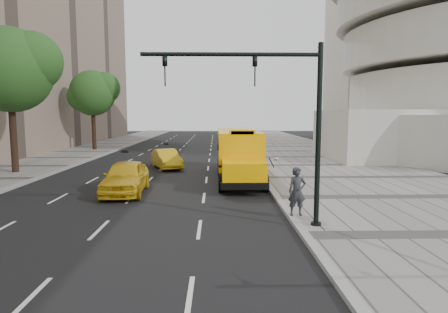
{
  "coord_description": "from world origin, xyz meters",
  "views": [
    {
      "loc": [
        3.09,
        -22.8,
        4.01
      ],
      "look_at": [
        3.5,
        -4.0,
        1.9
      ],
      "focal_mm": 30.0,
      "sensor_mm": 36.0,
      "label": 1
    }
  ],
  "objects_px": {
    "school_bus": "(238,150)",
    "taxi_near": "(126,177)",
    "tree_c": "(93,93)",
    "tree_b": "(11,69)",
    "traffic_signal": "(278,112)",
    "pedestrian": "(297,191)",
    "taxi_far": "(166,159)"
  },
  "relations": [
    {
      "from": "school_bus",
      "to": "taxi_near",
      "type": "relative_size",
      "value": 2.36
    },
    {
      "from": "taxi_near",
      "to": "tree_c",
      "type": "bearing_deg",
      "value": 108.4
    },
    {
      "from": "tree_b",
      "to": "traffic_signal",
      "type": "xyz_separation_m",
      "value": [
        15.59,
        -12.66,
        -2.9
      ]
    },
    {
      "from": "pedestrian",
      "to": "traffic_signal",
      "type": "height_order",
      "value": "traffic_signal"
    },
    {
      "from": "school_bus",
      "to": "pedestrian",
      "type": "distance_m",
      "value": 10.17
    },
    {
      "from": "taxi_near",
      "to": "school_bus",
      "type": "bearing_deg",
      "value": 37.18
    },
    {
      "from": "tree_c",
      "to": "pedestrian",
      "type": "height_order",
      "value": "tree_c"
    },
    {
      "from": "tree_c",
      "to": "taxi_far",
      "type": "distance_m",
      "value": 18.04
    },
    {
      "from": "tree_b",
      "to": "tree_c",
      "type": "relative_size",
      "value": 1.1
    },
    {
      "from": "tree_b",
      "to": "taxi_near",
      "type": "bearing_deg",
      "value": -35.88
    },
    {
      "from": "taxi_far",
      "to": "traffic_signal",
      "type": "distance_m",
      "value": 16.64
    },
    {
      "from": "school_bus",
      "to": "taxi_near",
      "type": "distance_m",
      "value": 7.91
    },
    {
      "from": "school_bus",
      "to": "taxi_far",
      "type": "height_order",
      "value": "school_bus"
    },
    {
      "from": "school_bus",
      "to": "traffic_signal",
      "type": "distance_m",
      "value": 11.54
    },
    {
      "from": "taxi_far",
      "to": "traffic_signal",
      "type": "relative_size",
      "value": 0.67
    },
    {
      "from": "taxi_near",
      "to": "taxi_far",
      "type": "distance_m",
      "value": 9.01
    },
    {
      "from": "tree_b",
      "to": "pedestrian",
      "type": "distance_m",
      "value": 20.96
    },
    {
      "from": "tree_b",
      "to": "traffic_signal",
      "type": "relative_size",
      "value": 1.52
    },
    {
      "from": "tree_b",
      "to": "school_bus",
      "type": "xyz_separation_m",
      "value": [
        14.89,
        -1.37,
        -5.22
      ]
    },
    {
      "from": "taxi_far",
      "to": "taxi_near",
      "type": "bearing_deg",
      "value": -116.99
    },
    {
      "from": "pedestrian",
      "to": "taxi_far",
      "type": "bearing_deg",
      "value": 111.08
    },
    {
      "from": "traffic_signal",
      "to": "tree_b",
      "type": "bearing_deg",
      "value": 140.91
    },
    {
      "from": "tree_b",
      "to": "taxi_near",
      "type": "height_order",
      "value": "tree_b"
    },
    {
      "from": "taxi_near",
      "to": "tree_b",
      "type": "bearing_deg",
      "value": 141.43
    },
    {
      "from": "school_bus",
      "to": "taxi_near",
      "type": "bearing_deg",
      "value": -140.13
    },
    {
      "from": "taxi_far",
      "to": "pedestrian",
      "type": "relative_size",
      "value": 2.3
    },
    {
      "from": "school_bus",
      "to": "pedestrian",
      "type": "relative_size",
      "value": 6.17
    },
    {
      "from": "tree_c",
      "to": "traffic_signal",
      "type": "height_order",
      "value": "tree_c"
    },
    {
      "from": "tree_c",
      "to": "traffic_signal",
      "type": "xyz_separation_m",
      "value": [
        15.6,
        -29.26,
        -2.32
      ]
    },
    {
      "from": "taxi_near",
      "to": "traffic_signal",
      "type": "relative_size",
      "value": 0.77
    },
    {
      "from": "tree_c",
      "to": "taxi_far",
      "type": "height_order",
      "value": "tree_c"
    },
    {
      "from": "tree_c",
      "to": "taxi_far",
      "type": "relative_size",
      "value": 2.05
    }
  ]
}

